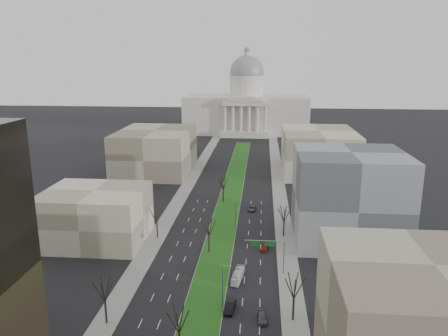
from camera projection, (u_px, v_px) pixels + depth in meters
The scene contains 24 objects.
ground at pixel (229, 202), 148.80m from camera, with size 600.00×600.00×0.00m, color black.
median at pixel (229, 203), 147.80m from camera, with size 8.00×222.03×0.20m.
sidewalk_left at pixel (162, 228), 126.11m from camera, with size 5.00×330.00×0.15m, color gray.
sidewalk_right at pixel (284, 232), 123.13m from camera, with size 5.00×330.00×0.15m, color gray.
capitol at pixel (246, 107), 289.40m from camera, with size 80.00×46.00×55.00m.
building_beige_left at pixel (96, 216), 116.09m from camera, with size 26.00×22.00×14.00m, color tan.
building_grey_right at pixel (349, 196), 115.94m from camera, with size 28.00×26.00×24.00m, color #585A5D.
building_far_left at pixel (155, 151), 188.25m from camera, with size 30.00×40.00×18.00m, color gray.
building_far_right at pixel (318, 151), 187.13m from camera, with size 30.00×40.00×18.00m, color tan.
tree_left_mid at pixel (104, 289), 78.99m from camera, with size 5.40×5.40×9.72m.
tree_left_far at pixel (157, 214), 117.68m from camera, with size 5.28×5.28×9.50m.
tree_right_mid at pixel (294, 286), 79.89m from camera, with size 5.52×5.52×9.94m.
tree_right_far at pixel (284, 214), 118.69m from camera, with size 5.04×5.04×9.07m.
tree_median_a at pixel (179, 319), 69.96m from camera, with size 5.40×5.40×9.72m.
tree_median_b at pixel (209, 226), 108.62m from camera, with size 5.40×5.40×9.72m.
tree_median_c at pixel (223, 182), 147.27m from camera, with size 5.40×5.40×9.72m.
streetlamp_median_b at pixel (223, 286), 84.50m from camera, with size 1.90×0.20×9.16m.
streetlamp_median_c at pixel (236, 215), 123.16m from camera, with size 1.90×0.20×9.16m.
mast_arm_signs at pixel (272, 249), 97.88m from camera, with size 9.12×0.24×8.09m.
car_grey_near at pixel (262, 317), 81.29m from camera, with size 1.75×4.35×1.48m, color #484B4F.
car_black at pixel (230, 307), 84.64m from camera, with size 1.75×5.03×1.66m, color black.
car_red at pixel (265, 247), 111.68m from camera, with size 1.79×4.40×1.28m, color maroon.
car_grey_far at pixel (252, 209), 140.65m from camera, with size 2.18×4.72×1.31m, color #464A4D.
box_van at pixel (238, 275), 96.36m from camera, with size 1.77×7.56×2.11m, color white.
Camera 1 is at (10.70, -21.12, 47.47)m, focal length 35.00 mm.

